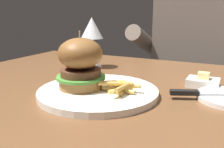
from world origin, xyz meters
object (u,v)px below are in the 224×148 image
object	(u,v)px
main_plate	(98,92)
butter_dish	(203,82)
wine_glass	(92,30)
diner_person	(192,87)
table_knife	(208,93)
burger_sandwich	(81,63)

from	to	relation	value
main_plate	butter_dish	bearing A→B (deg)	40.61
wine_glass	diner_person	size ratio (longest dim) A/B	0.14
wine_glass	butter_dish	size ratio (longest dim) A/B	2.14
table_knife	butter_dish	distance (m)	0.10
wine_glass	burger_sandwich	bearing A→B (deg)	-64.54
main_plate	table_knife	distance (m)	0.24
burger_sandwich	wine_glass	world-z (taller)	wine_glass
main_plate	diner_person	size ratio (longest dim) A/B	0.23
main_plate	burger_sandwich	size ratio (longest dim) A/B	2.09
diner_person	burger_sandwich	bearing A→B (deg)	-100.25
wine_glass	butter_dish	bearing A→B (deg)	-10.72
wine_glass	main_plate	bearing A→B (deg)	-56.82
diner_person	main_plate	bearing A→B (deg)	-97.46
main_plate	burger_sandwich	distance (m)	0.08
burger_sandwich	table_knife	bearing A→B (deg)	18.07
burger_sandwich	diner_person	distance (m)	0.81
wine_glass	diner_person	distance (m)	0.64
wine_glass	diner_person	bearing A→B (deg)	63.06
butter_dish	diner_person	bearing A→B (deg)	100.41
burger_sandwich	table_knife	distance (m)	0.28
main_plate	wine_glass	bearing A→B (deg)	123.18
table_knife	diner_person	bearing A→B (deg)	100.79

